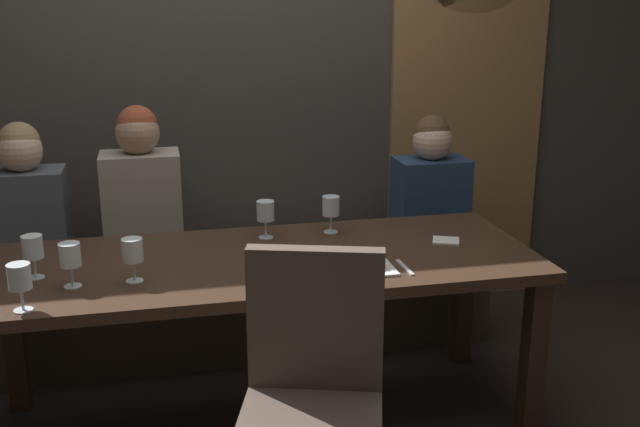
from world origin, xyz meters
TOP-DOWN VIEW (x-y plane):
  - ground at (0.00, 0.00)m, footprint 9.00×9.00m
  - back_wall_tiled at (0.00, 1.22)m, footprint 6.00×0.12m
  - arched_door at (1.35, 1.15)m, footprint 0.90×0.05m
  - dining_table at (0.00, 0.00)m, footprint 2.20×0.84m
  - banquette_bench at (0.00, 0.70)m, footprint 2.50×0.44m
  - chair_near_side at (0.05, -0.72)m, footprint 0.55×0.55m
  - diner_redhead at (-0.98, 0.72)m, footprint 0.36×0.24m
  - diner_bearded at (-0.46, 0.69)m, footprint 0.36×0.24m
  - diner_far_end at (0.96, 0.67)m, footprint 0.36×0.24m
  - wine_glass_end_right at (-0.49, -0.15)m, footprint 0.08×0.08m
  - wine_glass_far_left at (-0.85, -0.34)m, footprint 0.08×0.08m
  - wine_glass_near_left at (0.05, 0.25)m, footprint 0.08×0.08m
  - wine_glass_center_front at (-0.85, -0.04)m, footprint 0.08×0.08m
  - wine_glass_end_left at (0.35, 0.26)m, footprint 0.08×0.08m
  - wine_glass_far_right at (-0.71, -0.16)m, footprint 0.08×0.08m
  - dessert_plate at (0.38, -0.23)m, footprint 0.19×0.19m
  - fork_on_table at (0.52, -0.24)m, footprint 0.02×0.17m
  - folded_napkin at (0.79, 0.03)m, footprint 0.14×0.13m

SIDE VIEW (x-z plane):
  - ground at x=0.00m, z-range 0.00..0.00m
  - banquette_bench at x=0.00m, z-range 0.00..0.45m
  - chair_near_side at x=0.05m, z-range 0.07..1.05m
  - dining_table at x=0.00m, z-range 0.28..1.02m
  - fork_on_table at x=0.52m, z-range 0.74..0.75m
  - folded_napkin at x=0.79m, z-range 0.74..0.75m
  - dessert_plate at x=0.38m, z-range 0.73..0.78m
  - diner_far_end at x=0.96m, z-range 0.43..1.15m
  - diner_redhead at x=-0.98m, z-range 0.43..1.18m
  - diner_bearded at x=-0.46m, z-range 0.43..1.25m
  - wine_glass_end_right at x=-0.49m, z-range 0.77..0.93m
  - wine_glass_near_left at x=0.05m, z-range 0.77..0.93m
  - wine_glass_end_left at x=0.35m, z-range 0.77..0.94m
  - wine_glass_far_left at x=-0.85m, z-range 0.77..0.94m
  - wine_glass_center_front at x=-0.85m, z-range 0.77..0.94m
  - wine_glass_far_right at x=-0.71m, z-range 0.77..0.94m
  - arched_door at x=1.35m, z-range 0.09..2.64m
  - back_wall_tiled at x=0.00m, z-range 0.00..3.00m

